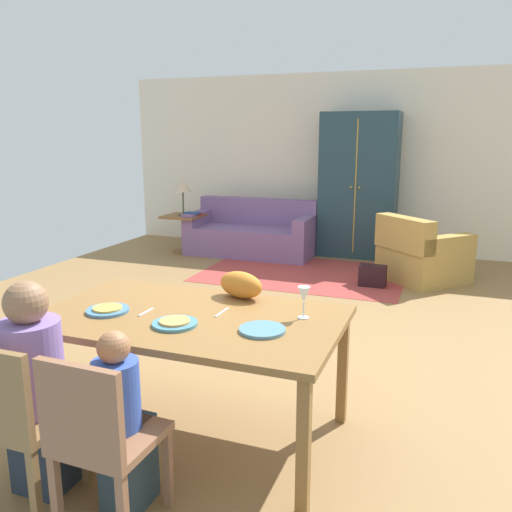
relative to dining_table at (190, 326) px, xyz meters
The scene contains 25 objects.
ground_plane 2.32m from the dining_table, 91.67° to the left, with size 7.51×6.75×0.02m, color olive.
back_wall 5.67m from the dining_table, 90.65° to the left, with size 7.51×0.10×2.70m, color #F0E2CB.
dining_table is the anchor object (origin of this frame).
plate_near_man 0.50m from the dining_table, 166.01° to the right, with size 0.25×0.25×0.02m, color teal.
pizza_near_man 0.50m from the dining_table, 166.01° to the right, with size 0.17×0.17×0.01m, color gold.
plate_near_child 0.20m from the dining_table, 90.00° to the right, with size 0.25×0.25×0.02m, color teal.
pizza_near_child 0.20m from the dining_table, 90.00° to the right, with size 0.17×0.17×0.01m, color tan.
plate_near_woman 0.50m from the dining_table, 11.73° to the right, with size 0.25×0.25×0.02m, color teal.
wine_glass 0.69m from the dining_table, 15.93° to the left, with size 0.07×0.07×0.19m.
fork 0.28m from the dining_table, 169.23° to the right, with size 0.02×0.15×0.01m, color silver.
knife 0.20m from the dining_table, 32.39° to the left, with size 0.01×0.17×0.01m, color silver.
dining_chair_man 1.02m from the dining_table, 118.76° to the right, with size 0.42×0.42×0.87m.
person_man 0.87m from the dining_table, 124.48° to the right, with size 0.30×0.40×1.11m.
dining_chair_child 0.90m from the dining_table, 90.14° to the right, with size 0.43×0.43×0.87m.
person_child 0.75m from the dining_table, 89.93° to the right, with size 0.22×0.29×0.92m.
cat 0.47m from the dining_table, 70.21° to the left, with size 0.32×0.16×0.17m, color orange.
area_rug 4.01m from the dining_table, 95.70° to the left, with size 2.60×1.80×0.01m, color #A63B37.
couch 5.01m from the dining_table, 106.77° to the left, with size 1.90×0.86×0.82m.
armchair 4.24m from the dining_table, 75.42° to the left, with size 1.21×1.21×0.82m.
armoire 5.26m from the dining_table, 89.27° to the left, with size 1.10×0.59×2.10m.
side_table 5.16m from the dining_table, 118.55° to the left, with size 0.56×0.56×0.58m.
table_lamp 5.16m from the dining_table, 118.55° to the left, with size 0.26×0.26×0.54m.
book_lower 5.13m from the dining_table, 116.65° to the left, with size 0.22×0.16×0.03m, color #A32E23.
book_upper 5.07m from the dining_table, 117.06° to the left, with size 0.22×0.16×0.03m, color navy.
handbag 3.71m from the dining_table, 81.38° to the left, with size 0.32×0.16×0.26m, color black.
Camera 1 is at (1.44, -4.03, 1.78)m, focal length 37.10 mm.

